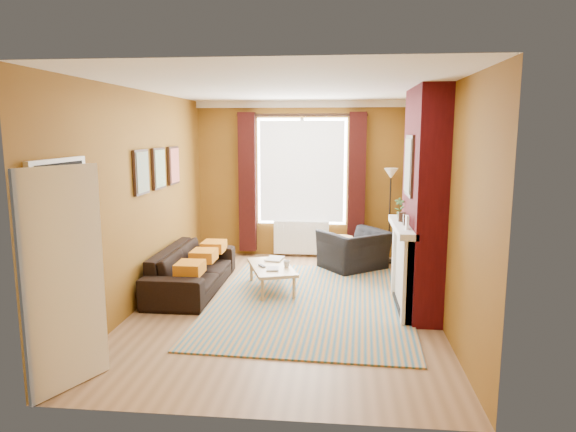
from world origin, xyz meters
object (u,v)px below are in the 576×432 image
Objects in this scene: sofa at (192,269)px; armchair at (355,250)px; coffee_table at (271,268)px; floor_lamp at (391,188)px; wicker_stool at (340,252)px.

armchair is (2.37, 1.35, 0.02)m from sofa.
armchair is at bearing -60.03° from sofa.
floor_lamp is at bearing 26.07° from coffee_table.
coffee_table is (-1.22, -1.27, -0.00)m from armchair.
floor_lamp is (2.97, 1.88, 0.99)m from sofa.
coffee_table is at bearing -125.08° from wicker_stool.
wicker_stool is at bearing -154.67° from floor_lamp.
sofa is 1.28× the size of floor_lamp.
floor_lamp is (0.60, 0.53, 0.97)m from armchair.
floor_lamp reaches higher than armchair.
armchair is at bearing -138.54° from floor_lamp.
wicker_stool is 1.39m from floor_lamp.
armchair reaches higher than sofa.
coffee_table is 1.72m from wicker_stool.
sofa is 2.60m from wicker_stool.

